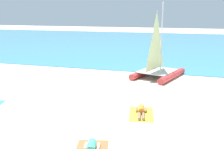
% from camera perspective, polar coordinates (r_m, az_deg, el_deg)
% --- Properties ---
extents(ground_plane, '(120.00, 120.00, 0.00)m').
position_cam_1_polar(ground_plane, '(19.88, 4.16, -0.27)').
color(ground_plane, beige).
extents(ocean_water, '(120.00, 40.00, 0.05)m').
position_cam_1_polar(ocean_water, '(40.59, 10.92, 6.44)').
color(ocean_water, teal).
rests_on(ocean_water, ground).
extents(sailboat_red, '(3.61, 4.59, 5.26)m').
position_cam_1_polar(sailboat_red, '(19.46, 9.59, 1.65)').
color(sailboat_red, '#CC3838').
rests_on(sailboat_red, ground).
extents(sunbather_center_left, '(0.77, 1.55, 0.30)m').
position_cam_1_polar(sunbather_center_left, '(9.37, -4.45, -15.37)').
color(sunbather_center_left, '#3FB28C').
rests_on(sunbather_center_left, towel_center_left).
extents(towel_center_right, '(1.46, 2.08, 0.01)m').
position_cam_1_polar(towel_center_right, '(12.62, 6.19, -8.28)').
color(towel_center_right, yellow).
rests_on(towel_center_right, ground).
extents(sunbather_center_right, '(0.71, 1.56, 0.30)m').
position_cam_1_polar(sunbather_center_right, '(12.64, 6.20, -7.64)').
color(sunbather_center_right, orange).
rests_on(sunbather_center_right, towel_center_right).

